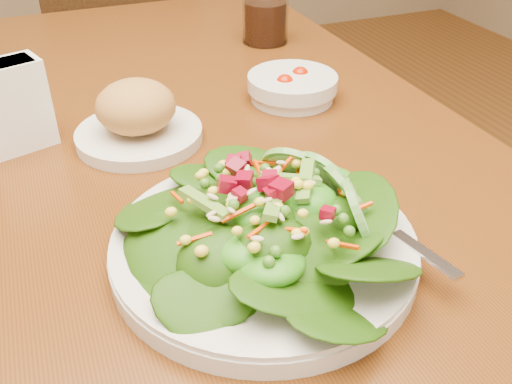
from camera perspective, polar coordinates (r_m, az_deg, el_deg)
dining_table at (r=0.80m, az=-9.88°, el=-2.85°), size 0.90×1.40×0.75m
chair_far at (r=1.77m, az=-12.40°, el=11.78°), size 0.48×0.48×0.90m
salad_plate at (r=0.56m, az=1.76°, el=-3.62°), size 0.30×0.30×0.09m
bread_plate at (r=0.77m, az=-11.80°, el=7.30°), size 0.17×0.17×0.09m
tomato_bowl at (r=0.89m, az=3.65°, el=10.46°), size 0.14×0.14×0.05m
drinking_glass at (r=1.12m, az=0.95°, el=17.97°), size 0.09×0.09×0.15m
napkin_holder at (r=0.79m, az=-23.35°, el=8.07°), size 0.10×0.07×0.12m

